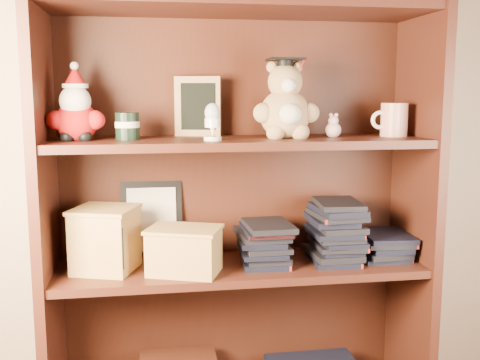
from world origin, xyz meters
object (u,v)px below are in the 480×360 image
(teacher_mug, at_px, (393,120))
(treats_box, at_px, (106,239))
(grad_teddy_bear, at_px, (285,107))
(bookcase, at_px, (237,190))

(teacher_mug, xyz_separation_m, treats_box, (-0.91, -0.00, -0.35))
(grad_teddy_bear, bearing_deg, bookcase, 157.87)
(teacher_mug, distance_m, treats_box, 0.98)
(grad_teddy_bear, distance_m, teacher_mug, 0.36)
(treats_box, bearing_deg, grad_teddy_bear, -0.70)
(grad_teddy_bear, height_order, teacher_mug, grad_teddy_bear)
(grad_teddy_bear, bearing_deg, teacher_mug, 1.22)
(grad_teddy_bear, distance_m, treats_box, 0.68)
(bookcase, bearing_deg, grad_teddy_bear, -22.13)
(treats_box, bearing_deg, teacher_mug, 0.05)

